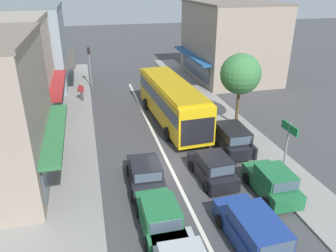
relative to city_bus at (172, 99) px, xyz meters
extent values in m
plane|color=#3F3F42|center=(-1.82, -6.97, -1.88)|extent=(140.00, 140.00, 0.00)
cube|color=silver|center=(-1.82, -2.97, -1.88)|extent=(0.20, 28.00, 0.01)
cube|color=gray|center=(-8.62, -0.97, -1.81)|extent=(5.20, 44.00, 0.14)
cube|color=gray|center=(4.38, -0.97, -1.82)|extent=(2.80, 44.00, 0.12)
cube|color=#2D703D|center=(-8.18, -5.78, 0.82)|extent=(1.10, 8.08, 0.20)
cube|color=#425160|center=(-8.60, -5.78, -0.48)|extent=(0.06, 7.03, 1.80)
cube|color=beige|center=(-12.02, 3.56, 1.95)|extent=(6.01, 9.15, 7.67)
cube|color=maroon|center=(-8.56, 3.56, 0.82)|extent=(1.10, 8.42, 0.20)
cube|color=#425160|center=(-8.98, 3.56, -0.48)|extent=(0.06, 7.32, 1.80)
cube|color=#84939E|center=(-12.02, 12.81, 2.08)|extent=(7.70, 9.01, 7.92)
cube|color=#4C4742|center=(-7.72, 12.81, 0.82)|extent=(1.10, 8.29, 0.20)
cube|color=#425160|center=(-8.14, 12.81, -0.48)|extent=(0.06, 7.21, 1.80)
cube|color=slate|center=(-12.02, 12.81, 6.16)|extent=(7.86, 9.01, 0.24)
cube|color=gray|center=(9.68, 11.29, 2.13)|extent=(8.03, 11.42, 8.02)
cube|color=#23568E|center=(5.21, 11.29, 0.82)|extent=(1.10, 10.51, 0.20)
cube|color=#425160|center=(5.63, 11.29, -0.48)|extent=(0.06, 9.14, 1.80)
cube|color=#6E6358|center=(9.68, 11.29, 6.26)|extent=(8.19, 11.42, 0.24)
cube|color=yellow|center=(0.00, 0.01, -0.12)|extent=(3.08, 10.92, 2.70)
cube|color=#425160|center=(0.00, 0.01, 0.28)|extent=(3.09, 10.49, 0.90)
cube|color=black|center=(0.29, -5.41, -0.32)|extent=(2.25, 0.18, 1.76)
cube|color=#AF890F|center=(0.00, 0.01, 1.29)|extent=(2.90, 10.05, 0.12)
cylinder|color=black|center=(-1.43, 3.29, -1.40)|extent=(0.31, 0.97, 0.96)
cylinder|color=black|center=(1.07, 3.42, -1.40)|extent=(0.31, 0.97, 0.96)
cylinder|color=black|center=(-1.09, -3.02, -1.40)|extent=(0.31, 0.97, 0.96)
cylinder|color=black|center=(1.41, -2.89, -1.40)|extent=(0.31, 0.97, 0.96)
cube|color=black|center=(0.16, -8.37, -1.36)|extent=(1.81, 3.77, 0.76)
cube|color=black|center=(0.18, -8.67, -0.66)|extent=(1.61, 1.97, 0.64)
cube|color=#425160|center=(0.13, -7.70, -0.66)|extent=(1.40, 0.12, 0.54)
cube|color=#425160|center=(0.22, -9.64, -0.66)|extent=(1.37, 0.12, 0.51)
cylinder|color=black|center=(-0.71, -7.30, -1.57)|extent=(0.21, 0.63, 0.62)
cylinder|color=black|center=(0.93, -7.22, -1.57)|extent=(0.21, 0.63, 0.62)
cylinder|color=black|center=(-0.61, -9.52, -1.57)|extent=(0.21, 0.63, 0.62)
cylinder|color=black|center=(1.03, -9.44, -1.57)|extent=(0.21, 0.63, 0.62)
cube|color=#425160|center=(-3.43, -14.11, -0.64)|extent=(1.51, 0.09, 0.58)
cube|color=navy|center=(-0.01, -13.54, -1.36)|extent=(1.90, 4.55, 0.76)
cube|color=navy|center=(0.00, -13.89, -0.64)|extent=(1.72, 2.65, 0.68)
cube|color=#425160|center=(-0.04, -12.57, -0.64)|extent=(1.51, 0.11, 0.58)
cube|color=#425160|center=(0.04, -15.21, -0.64)|extent=(1.48, 0.11, 0.54)
cylinder|color=black|center=(-0.93, -12.22, -1.57)|extent=(0.20, 0.63, 0.62)
cylinder|color=black|center=(0.83, -12.16, -1.57)|extent=(0.20, 0.63, 0.62)
cube|color=black|center=(-3.57, -8.21, -1.37)|extent=(1.91, 4.27, 0.72)
cube|color=black|center=(-3.58, -8.30, -0.71)|extent=(1.64, 1.87, 0.60)
cube|color=#425160|center=(-3.54, -7.39, -0.71)|extent=(1.44, 0.12, 0.51)
cube|color=#425160|center=(-3.62, -9.22, -0.71)|extent=(1.41, 0.12, 0.48)
cylinder|color=black|center=(-4.38, -6.91, -1.57)|extent=(0.21, 0.63, 0.62)
cylinder|color=black|center=(-2.66, -6.98, -1.57)|extent=(0.21, 0.63, 0.62)
cylinder|color=black|center=(-4.49, -9.43, -1.57)|extent=(0.21, 0.63, 0.62)
cylinder|color=black|center=(-2.77, -9.50, -1.57)|extent=(0.21, 0.63, 0.62)
cube|color=#1E6638|center=(-3.61, -11.71, -1.36)|extent=(1.64, 3.70, 0.76)
cube|color=#1E6638|center=(-3.61, -12.01, -0.66)|extent=(1.52, 1.90, 0.64)
cube|color=#425160|center=(-3.61, -11.04, -0.66)|extent=(1.40, 0.06, 0.54)
cube|color=#425160|center=(-3.61, -12.98, -0.66)|extent=(1.37, 0.06, 0.51)
cylinder|color=black|center=(-4.43, -10.60, -1.57)|extent=(0.18, 0.62, 0.62)
cylinder|color=black|center=(-2.79, -10.60, -1.57)|extent=(0.18, 0.62, 0.62)
cylinder|color=black|center=(-4.43, -12.82, -1.57)|extent=(0.18, 0.62, 0.62)
cylinder|color=black|center=(-2.79, -12.82, -1.57)|extent=(0.18, 0.62, 0.62)
cube|color=#1E6638|center=(2.66, -10.43, -1.36)|extent=(1.72, 3.74, 0.76)
cube|color=#1E6638|center=(2.65, -10.73, -0.66)|extent=(1.56, 1.93, 0.64)
cube|color=#425160|center=(2.68, -9.76, -0.66)|extent=(1.40, 0.09, 0.54)
cube|color=#425160|center=(2.63, -11.70, -0.66)|extent=(1.37, 0.09, 0.51)
cylinder|color=black|center=(1.87, -9.30, -1.57)|extent=(0.19, 0.62, 0.62)
cylinder|color=black|center=(3.51, -9.34, -1.57)|extent=(0.19, 0.62, 0.62)
cylinder|color=black|center=(1.81, -11.52, -1.57)|extent=(0.19, 0.62, 0.62)
cylinder|color=black|center=(3.45, -11.55, -1.57)|extent=(0.19, 0.62, 0.62)
cube|color=black|center=(2.73, -5.05, -1.36)|extent=(1.90, 4.55, 0.76)
cube|color=black|center=(2.72, -5.40, -0.64)|extent=(1.72, 2.65, 0.68)
cube|color=#425160|center=(2.76, -4.08, -0.64)|extent=(1.51, 0.11, 0.58)
cube|color=#425160|center=(2.68, -6.71, -0.64)|extent=(1.48, 0.10, 0.54)
cylinder|color=black|center=(1.89, -3.67, -1.57)|extent=(0.20, 0.63, 0.62)
cylinder|color=black|center=(3.65, -3.72, -1.57)|extent=(0.20, 0.63, 0.62)
cylinder|color=black|center=(1.81, -6.37, -1.57)|extent=(0.20, 0.63, 0.62)
cylinder|color=black|center=(3.57, -6.42, -1.57)|extent=(0.20, 0.63, 0.62)
cylinder|color=gray|center=(-5.82, 10.80, 0.22)|extent=(0.12, 0.12, 4.20)
cube|color=black|center=(-5.82, 10.80, 1.97)|extent=(0.24, 0.24, 0.68)
sphere|color=red|center=(-5.68, 10.80, 2.20)|extent=(0.13, 0.13, 0.13)
sphere|color=black|center=(-5.68, 10.80, 1.98)|extent=(0.13, 0.13, 0.13)
sphere|color=black|center=(-5.68, 10.80, 1.76)|extent=(0.13, 0.13, 0.13)
cylinder|color=gray|center=(3.81, -9.62, -0.08)|extent=(0.10, 0.10, 3.60)
cube|color=#19753D|center=(3.81, -9.64, 1.42)|extent=(0.08, 1.40, 0.44)
cube|color=white|center=(3.85, -9.64, 1.42)|extent=(0.01, 1.10, 0.10)
cylinder|color=brown|center=(4.61, -1.98, -0.34)|extent=(0.24, 0.24, 3.08)
cylinder|color=brown|center=(4.61, -1.61, 1.64)|extent=(0.10, 0.80, 0.95)
cylinder|color=brown|center=(4.93, -1.98, 1.71)|extent=(0.72, 0.10, 1.08)
cylinder|color=brown|center=(4.61, -2.40, 1.53)|extent=(0.10, 0.90, 0.73)
cylinder|color=brown|center=(4.20, -1.98, 1.63)|extent=(0.88, 0.10, 0.93)
sphere|color=#38753D|center=(4.61, -1.98, 2.23)|extent=(2.95, 2.95, 2.95)
cylinder|color=#4C4742|center=(-6.75, 6.48, -1.32)|extent=(0.14, 0.14, 0.84)
cylinder|color=#4C4742|center=(-6.90, 6.57, -1.32)|extent=(0.14, 0.14, 0.84)
cube|color=#A82D38|center=(-6.82, 6.52, -0.62)|extent=(0.42, 0.38, 0.56)
sphere|color=#9E7051|center=(-6.82, 6.52, -0.22)|extent=(0.22, 0.22, 0.22)
cylinder|color=#A82D38|center=(-6.62, 6.40, -0.62)|extent=(0.09, 0.09, 0.54)
cylinder|color=#A82D38|center=(-7.03, 6.65, -0.62)|extent=(0.09, 0.09, 0.54)
cube|color=brown|center=(-7.10, 6.67, -0.80)|extent=(0.21, 0.26, 0.22)
camera|label=1|loc=(-6.07, -23.07, 8.45)|focal=35.00mm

